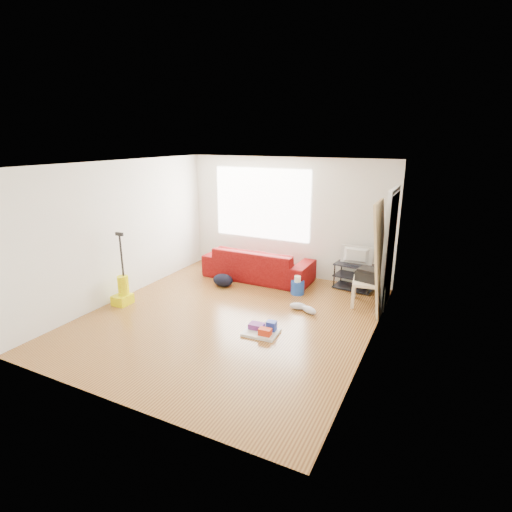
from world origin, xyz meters
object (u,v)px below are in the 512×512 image
at_px(side_table, 369,285).
at_px(bucket, 297,294).
at_px(sofa, 258,278).
at_px(tv_stand, 354,276).
at_px(backpack, 223,286).
at_px(cleaning_tray, 262,330).
at_px(vacuum, 123,291).

bearing_deg(side_table, bucket, -176.59).
height_order(sofa, side_table, side_table).
height_order(tv_stand, backpack, tv_stand).
height_order(sofa, bucket, sofa).
xyz_separation_m(sofa, side_table, (2.37, -0.39, 0.38)).
height_order(cleaning_tray, vacuum, vacuum).
bearing_deg(bucket, side_table, 3.41).
xyz_separation_m(tv_stand, side_table, (0.40, -0.66, 0.12)).
bearing_deg(sofa, vacuum, 55.30).
bearing_deg(backpack, sofa, 74.47).
height_order(sofa, tv_stand, tv_stand).
bearing_deg(bucket, sofa, 156.29).
xyz_separation_m(side_table, vacuum, (-3.95, -1.90, -0.14)).
relative_size(side_table, cleaning_tray, 1.19).
xyz_separation_m(cleaning_tray, backpack, (-1.59, 1.49, -0.06)).
bearing_deg(backpack, vacuum, -110.38).
bearing_deg(cleaning_tray, tv_stand, 71.91).
height_order(side_table, cleaning_tray, side_table).
xyz_separation_m(sofa, backpack, (-0.44, -0.72, 0.00)).
height_order(tv_stand, cleaning_tray, tv_stand).
bearing_deg(cleaning_tray, backpack, 136.75).
relative_size(tv_stand, side_table, 1.24).
height_order(bucket, vacuum, vacuum).
distance_m(sofa, cleaning_tray, 2.50).
bearing_deg(bucket, cleaning_tray, -87.03).
bearing_deg(backpack, cleaning_tray, -27.46).
relative_size(bucket, backpack, 0.59).
bearing_deg(side_table, tv_stand, 121.60).
bearing_deg(bucket, backpack, -170.25).
bearing_deg(side_table, vacuum, -154.29).
relative_size(tv_stand, vacuum, 0.61).
height_order(cleaning_tray, backpack, cleaning_tray).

